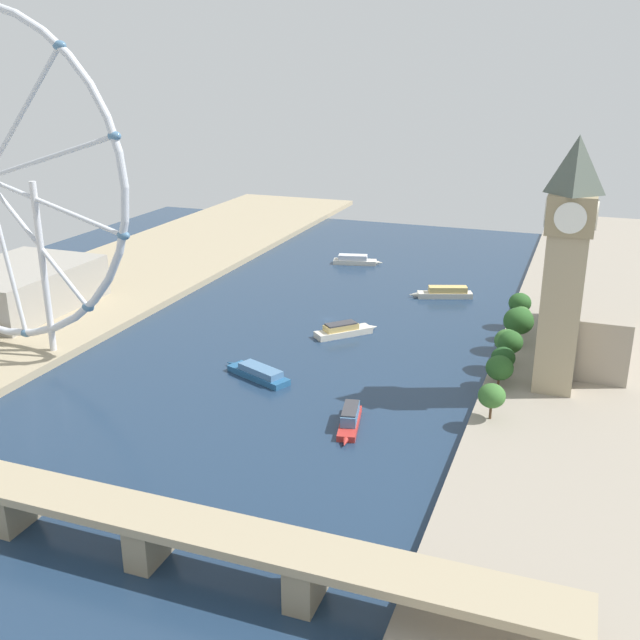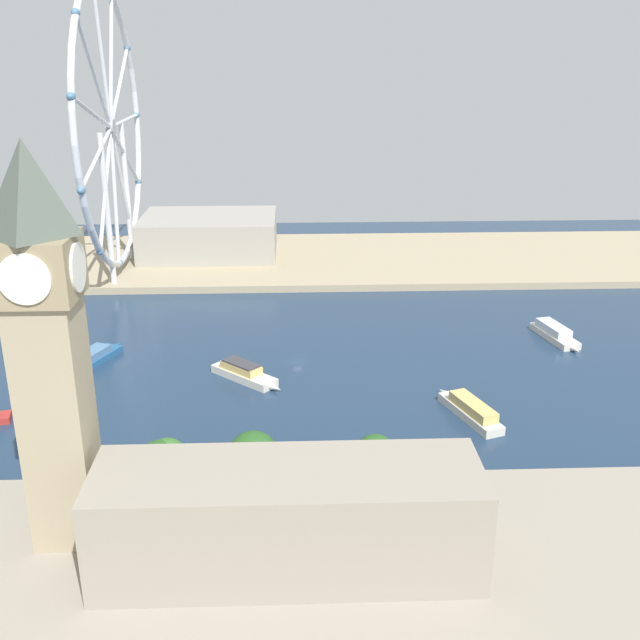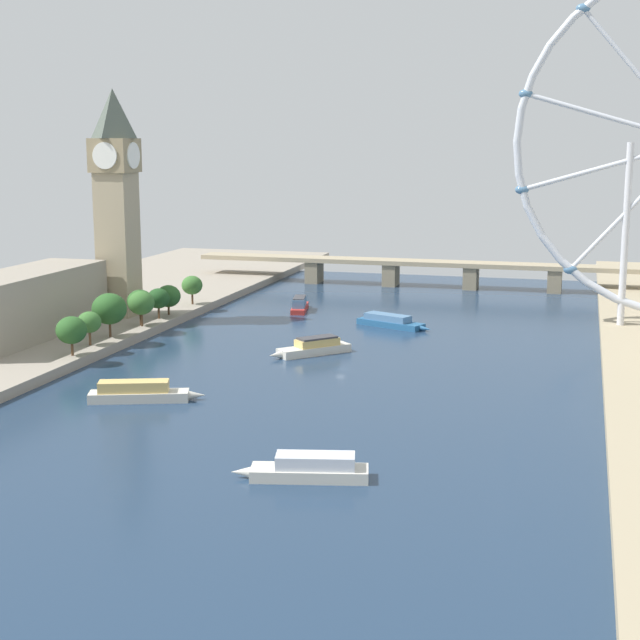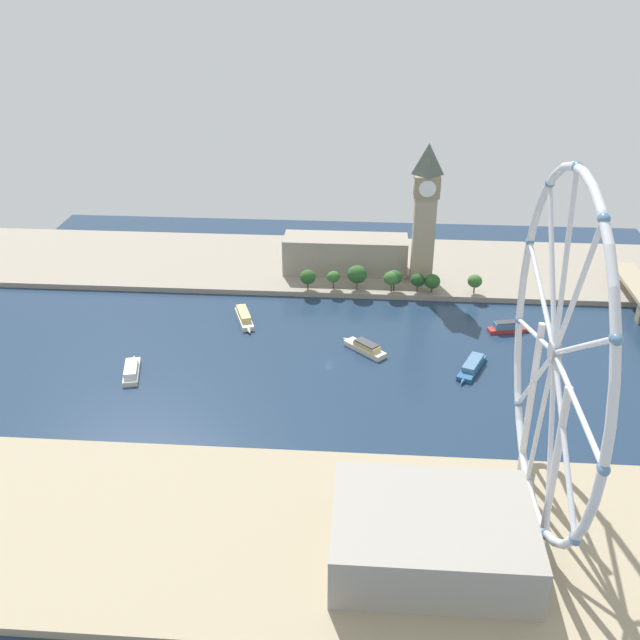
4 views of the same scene
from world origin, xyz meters
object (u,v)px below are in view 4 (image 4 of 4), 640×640
at_px(ferris_wheel, 554,354).
at_px(tour_boat_2, 508,327).
at_px(tour_boat_1, 244,317).
at_px(tour_boat_4, 365,347).
at_px(tour_boat_0, 472,366).
at_px(clock_tower, 425,212).
at_px(parliament_block, 345,254).
at_px(tour_boat_3, 132,370).
at_px(riverside_hall, 432,536).

distance_m(ferris_wheel, tour_boat_2, 152.98).
relative_size(tour_boat_1, tour_boat_4, 1.26).
xyz_separation_m(ferris_wheel, tour_boat_0, (-98.45, -9.23, -62.37)).
height_order(clock_tower, tour_boat_2, clock_tower).
relative_size(clock_tower, tour_boat_0, 2.78).
height_order(parliament_block, tour_boat_2, parliament_block).
bearing_deg(tour_boat_0, ferris_wheel, 28.56).
relative_size(clock_tower, tour_boat_3, 2.95).
distance_m(tour_boat_0, tour_boat_2, 46.76).
height_order(ferris_wheel, tour_boat_0, ferris_wheel).
relative_size(parliament_block, tour_boat_3, 2.68).
bearing_deg(riverside_hall, clock_tower, 178.18).
distance_m(clock_tower, tour_boat_4, 97.13).
xyz_separation_m(tour_boat_1, tour_boat_3, (57.42, -43.15, -0.12)).
bearing_deg(tour_boat_4, tour_boat_1, 20.02).
xyz_separation_m(clock_tower, parliament_block, (-11.70, -44.58, -31.25)).
height_order(clock_tower, tour_boat_4, clock_tower).
bearing_deg(parliament_block, ferris_wheel, 19.61).
bearing_deg(riverside_hall, ferris_wheel, 126.27).
height_order(parliament_block, tour_boat_4, parliament_block).
bearing_deg(riverside_hall, tour_boat_3, -129.79).
bearing_deg(clock_tower, tour_boat_0, 11.54).
height_order(parliament_block, tour_boat_1, parliament_block).
relative_size(tour_boat_0, tour_boat_1, 0.99).
distance_m(parliament_block, ferris_wheel, 224.48).
xyz_separation_m(tour_boat_0, tour_boat_1, (-41.88, -114.57, 0.39)).
relative_size(parliament_block, tour_boat_4, 3.17).
xyz_separation_m(clock_tower, tour_boat_2, (55.09, 42.47, -42.50)).
bearing_deg(riverside_hall, tour_boat_2, 163.35).
bearing_deg(parliament_block, tour_boat_3, -37.24).
relative_size(parliament_block, tour_boat_0, 2.53).
relative_size(tour_boat_2, tour_boat_3, 0.91).
height_order(riverside_hall, tour_boat_3, riverside_hall).
height_order(riverside_hall, tour_boat_0, riverside_hall).
bearing_deg(ferris_wheel, parliament_block, -160.39).
relative_size(tour_boat_0, tour_boat_4, 1.25).
bearing_deg(ferris_wheel, riverside_hall, -53.73).
xyz_separation_m(tour_boat_2, tour_boat_3, (56.31, -180.62, -0.16)).
distance_m(tour_boat_1, tour_boat_2, 137.47).
xyz_separation_m(tour_boat_2, tour_boat_4, (26.54, -73.33, -0.14)).
xyz_separation_m(ferris_wheel, tour_boat_2, (-139.21, 13.66, -61.94)).
bearing_deg(tour_boat_0, parliament_block, -125.98).
bearing_deg(tour_boat_4, ferris_wheel, 161.25).
bearing_deg(tour_boat_1, parliament_block, 122.80).
height_order(clock_tower, tour_boat_1, clock_tower).
height_order(ferris_wheel, riverside_hall, ferris_wheel).
bearing_deg(tour_boat_0, tour_boat_3, -61.17).
bearing_deg(ferris_wheel, clock_tower, -171.56).
xyz_separation_m(ferris_wheel, tour_boat_3, (-82.90, -166.96, -62.10)).
xyz_separation_m(tour_boat_1, tour_boat_2, (1.11, 137.47, 0.04)).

